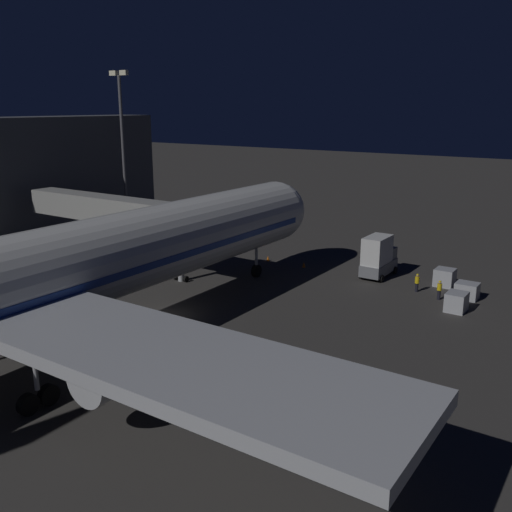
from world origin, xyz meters
TOP-DOWN VIEW (x-y plane):
  - ground_plane at (0.00, 0.00)m, footprint 320.00×320.00m
  - airliner_at_gate at (-0.00, 13.17)m, footprint 50.10×66.03m
  - jet_bridge at (12.23, -7.95)m, footprint 22.89×3.40m
  - apron_floodlight_mast at (25.50, -20.64)m, footprint 2.90×0.50m
  - ops_van at (-9.78, -19.83)m, footprint 2.36×4.96m
  - baggage_container_near_belt at (-18.72, -17.86)m, footprint 1.86×1.60m
  - baggage_container_mid_row at (-16.06, -20.41)m, footprint 1.71×1.69m
  - baggage_container_spare at (-18.81, -14.24)m, footprint 1.54×1.85m
  - ground_crew_by_belt_loader at (-16.81, -16.26)m, footprint 0.40×0.40m
  - ground_crew_marshaller_fwd at (-14.51, -17.32)m, footprint 0.40×0.40m
  - traffic_cone_nose_port at (-2.20, -18.67)m, footprint 0.36×0.36m
  - traffic_cone_nose_starboard at (2.20, -18.67)m, footprint 0.36×0.36m

SIDE VIEW (x-z plane):
  - ground_plane at x=0.00m, z-range 0.00..0.00m
  - traffic_cone_nose_port at x=-2.20m, z-range 0.00..0.55m
  - traffic_cone_nose_starboard at x=2.20m, z-range 0.00..0.55m
  - baggage_container_near_belt at x=-18.72m, z-range 0.00..1.41m
  - baggage_container_spare at x=-18.81m, z-range 0.00..1.55m
  - baggage_container_mid_row at x=-16.06m, z-range 0.00..1.63m
  - ground_crew_marshaller_fwd at x=-14.51m, z-range 0.08..1.76m
  - ground_crew_by_belt_loader at x=-16.81m, z-range 0.09..1.80m
  - ops_van at x=-9.78m, z-range -0.02..4.05m
  - airliner_at_gate at x=0.00m, z-range -4.23..16.00m
  - jet_bridge at x=12.23m, z-range 2.21..9.70m
  - apron_floodlight_mast at x=25.50m, z-range 1.47..21.78m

